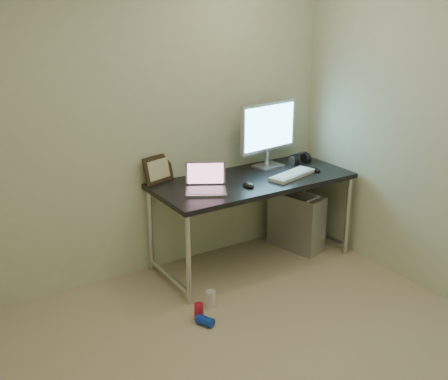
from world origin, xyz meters
TOP-DOWN VIEW (x-y plane):
  - wall_back at (0.00, 1.75)m, footprint 3.50×0.02m
  - desk at (0.86, 1.39)m, footprint 1.65×0.72m
  - tower_computer at (1.36, 1.41)m, footprint 0.33×0.53m
  - cable_a at (1.31, 1.70)m, footprint 0.01×0.16m
  - cable_b at (1.40, 1.68)m, footprint 0.02×0.11m
  - can_red at (0.02, 0.84)m, footprint 0.08×0.08m
  - can_white at (0.18, 0.94)m, footprint 0.09×0.09m
  - can_blue at (0.02, 0.75)m, footprint 0.11×0.14m
  - laptop at (0.39, 1.34)m, footprint 0.39×0.37m
  - monitor at (1.16, 1.59)m, footprint 0.60×0.21m
  - keyboard at (1.17, 1.26)m, footprint 0.47×0.26m
  - mouse_right at (1.43, 1.27)m, footprint 0.09×0.13m
  - mouse_left at (0.71, 1.24)m, footprint 0.09×0.13m
  - headphones at (1.47, 1.53)m, footprint 0.18×0.11m
  - picture_frame at (0.17, 1.72)m, footprint 0.29×0.16m
  - webcam at (0.49, 1.66)m, footprint 0.04×0.03m

SIDE VIEW (x-z plane):
  - can_blue at x=0.02m, z-range 0.00..0.07m
  - can_red at x=0.02m, z-range 0.00..0.12m
  - can_white at x=0.18m, z-range 0.00..0.13m
  - tower_computer at x=1.36m, z-range -0.02..0.53m
  - cable_b at x=1.40m, z-range 0.02..0.74m
  - cable_a at x=1.31m, z-range 0.06..0.74m
  - desk at x=0.86m, z-range 0.30..1.05m
  - keyboard at x=1.17m, z-range 0.75..0.78m
  - mouse_right at x=1.43m, z-range 0.75..0.79m
  - mouse_left at x=0.71m, z-range 0.75..0.79m
  - headphones at x=1.47m, z-range 0.72..0.84m
  - laptop at x=0.39m, z-range 0.69..0.91m
  - webcam at x=0.49m, z-range 0.78..0.91m
  - picture_frame at x=0.17m, z-range 0.75..0.97m
  - monitor at x=1.16m, z-range 0.80..1.36m
  - wall_back at x=0.00m, z-range 0.00..2.50m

